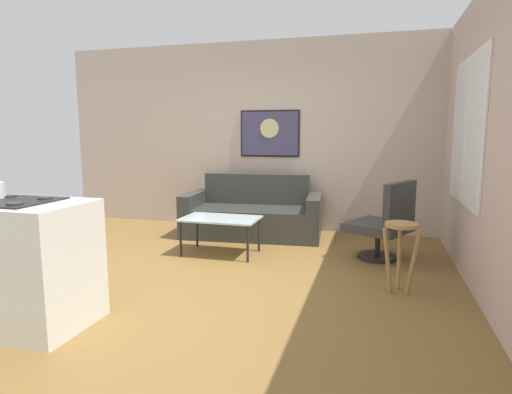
{
  "coord_description": "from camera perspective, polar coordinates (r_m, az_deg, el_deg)",
  "views": [
    {
      "loc": [
        1.73,
        -3.89,
        1.44
      ],
      "look_at": [
        0.37,
        0.9,
        0.7
      ],
      "focal_mm": 30.03,
      "sensor_mm": 36.0,
      "label": 1
    }
  ],
  "objects": [
    {
      "name": "coffee_table",
      "position": [
        5.13,
        -4.75,
        -3.2
      ],
      "size": [
        0.91,
        0.57,
        0.44
      ],
      "color": "silver",
      "rests_on": "ground"
    },
    {
      "name": "window",
      "position": [
        4.87,
        26.26,
        7.9
      ],
      "size": [
        0.03,
        1.55,
        1.49
      ],
      "color": "silver"
    },
    {
      "name": "couch",
      "position": [
        6.08,
        -0.42,
        -2.53
      ],
      "size": [
        1.98,
        1.03,
        0.85
      ],
      "color": "#30322E",
      "rests_on": "ground"
    },
    {
      "name": "armchair",
      "position": [
        5.09,
        16.83,
        -3.32
      ],
      "size": [
        0.85,
        0.86,
        0.91
      ],
      "color": "black",
      "rests_on": "ground"
    },
    {
      "name": "ground",
      "position": [
        4.5,
        -7.78,
        -10.56
      ],
      "size": [
        6.4,
        6.4,
        0.04
      ],
      "primitive_type": "cube",
      "color": "brown"
    },
    {
      "name": "back_wall",
      "position": [
        6.55,
        0.55,
        8.1
      ],
      "size": [
        6.4,
        0.05,
        2.8
      ],
      "primitive_type": "cube",
      "color": "#BDA797",
      "rests_on": "ground"
    },
    {
      "name": "bar_stool",
      "position": [
        4.1,
        18.73,
        -5.47
      ],
      "size": [
        0.34,
        0.33,
        0.64
      ],
      "color": "#A57B45",
      "rests_on": "ground"
    },
    {
      "name": "wall_painting",
      "position": [
        6.47,
        1.83,
        8.46
      ],
      "size": [
        0.91,
        0.03,
        0.69
      ],
      "color": "black"
    },
    {
      "name": "right_wall",
      "position": [
        4.29,
        28.15,
        6.93
      ],
      "size": [
        0.05,
        6.4,
        2.8
      ],
      "primitive_type": "cube",
      "color": "#BFA497",
      "rests_on": "ground"
    }
  ]
}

